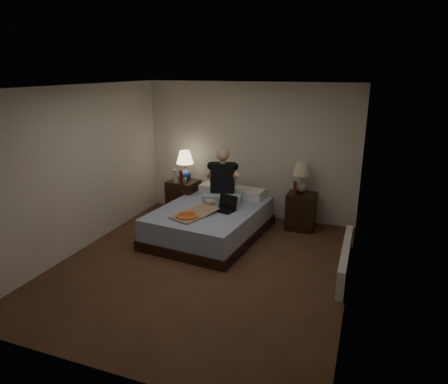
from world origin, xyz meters
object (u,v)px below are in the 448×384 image
at_px(pizza_box, 187,216).
at_px(beer_bottle_right, 295,188).
at_px(bed, 210,222).
at_px(radiator, 345,259).
at_px(nightstand_left, 184,198).
at_px(person, 222,176).
at_px(beer_bottle_left, 181,177).
at_px(laptop, 224,204).
at_px(soda_can, 185,181).
at_px(water_bottle, 176,176).
at_px(lamp_left, 185,165).
at_px(nightstand_right, 301,211).
at_px(lamp_right, 302,177).

bearing_deg(pizza_box, beer_bottle_right, 64.17).
xyz_separation_m(bed, radiator, (2.23, -0.52, -0.05)).
relative_size(nightstand_left, person, 0.74).
xyz_separation_m(beer_bottle_left, pizza_box, (0.69, -1.22, -0.26)).
height_order(laptop, radiator, laptop).
bearing_deg(soda_can, person, -16.62).
xyz_separation_m(water_bottle, soda_can, (0.18, 0.02, -0.07)).
bearing_deg(nightstand_left, radiator, -16.89).
distance_m(beer_bottle_right, radiator, 1.73).
relative_size(water_bottle, soda_can, 2.50).
distance_m(beer_bottle_left, person, 0.97).
xyz_separation_m(pizza_box, radiator, (2.37, 0.07, -0.35)).
distance_m(lamp_left, radiator, 3.44).
relative_size(nightstand_right, laptop, 1.89).
xyz_separation_m(nightstand_right, beer_bottle_left, (-2.21, -0.23, 0.48)).
relative_size(water_bottle, laptop, 0.74).
bearing_deg(water_bottle, radiator, -19.53).
distance_m(lamp_right, water_bottle, 2.29).
relative_size(water_bottle, pizza_box, 0.33).
distance_m(lamp_left, person, 1.03).
bearing_deg(water_bottle, beer_bottle_right, 5.01).
height_order(lamp_right, pizza_box, lamp_right).
bearing_deg(nightstand_right, lamp_right, 116.21).
bearing_deg(beer_bottle_right, nightstand_right, 30.61).
height_order(person, radiator, person).
xyz_separation_m(nightstand_left, beer_bottle_left, (0.01, -0.11, 0.46)).
xyz_separation_m(soda_can, radiator, (2.97, -1.14, -0.54)).
xyz_separation_m(lamp_right, person, (-1.25, -0.57, 0.05)).
bearing_deg(laptop, person, 130.27).
height_order(pizza_box, radiator, pizza_box).
xyz_separation_m(laptop, pizza_box, (-0.42, -0.52, -0.08)).
bearing_deg(bed, person, 83.93).
relative_size(beer_bottle_left, laptop, 0.68).
bearing_deg(laptop, bed, -175.90).
xyz_separation_m(bed, person, (0.08, 0.37, 0.72)).
height_order(lamp_left, beer_bottle_left, lamp_left).
bearing_deg(radiator, water_bottle, 160.47).
distance_m(beer_bottle_left, pizza_box, 1.42).
relative_size(nightstand_left, laptop, 2.03).
xyz_separation_m(bed, water_bottle, (-0.93, 0.60, 0.56)).
bearing_deg(soda_can, laptop, -33.93).
bearing_deg(nightstand_left, pizza_box, -56.75).
height_order(water_bottle, laptop, water_bottle).
relative_size(bed, soda_can, 20.24).
bearing_deg(person, radiator, -36.48).
bearing_deg(beer_bottle_right, soda_can, -175.07).
relative_size(nightstand_left, pizza_box, 0.91).
bearing_deg(radiator, beer_bottle_right, 126.62).
bearing_deg(person, soda_can, 149.47).
xyz_separation_m(beer_bottle_right, laptop, (-0.98, -0.86, -0.13)).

